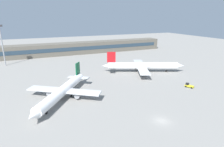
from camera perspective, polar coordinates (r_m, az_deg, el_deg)
ground_plane at (r=90.05m, az=-1.02°, el=-1.95°), size 400.00×400.00×0.00m
terminal_building at (r=154.48m, az=-11.16°, el=7.46°), size 149.99×12.13×9.00m
airplane_near at (r=71.33m, az=-14.71°, el=-5.15°), size 26.60×34.40×9.93m
airplane_mid at (r=103.38m, az=9.39°, el=2.26°), size 41.98×30.22×10.99m
baggage_tug_yellow at (r=87.12m, az=22.08°, el=-3.36°), size 2.99×3.89×1.75m
floodlight_tower_west at (r=131.19m, az=-30.20°, el=8.11°), size 3.20×0.80×24.27m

